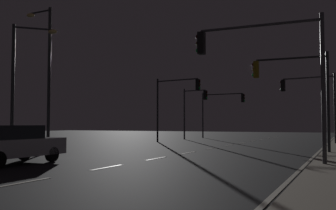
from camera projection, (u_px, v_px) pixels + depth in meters
The scene contains 12 objects.
ground_plane at pixel (192, 152), 21.73m from camera, with size 112.00×112.00×0.00m, color black.
lane_markings_center at pixel (212, 148), 24.89m from camera, with size 0.14×50.00×0.01m.
lane_edge_line at pixel (321, 150), 23.42m from camera, with size 0.14×53.00×0.01m.
car at pixel (11, 144), 15.27m from camera, with size 1.85×4.41×1.57m.
traffic_light_near_right at pixel (264, 59), 15.13m from camera, with size 5.12×0.47×5.71m.
traffic_light_mid_left at pixel (221, 105), 43.27m from camera, with size 5.15×0.46×5.28m.
traffic_light_far_center at pixel (310, 94), 30.07m from camera, with size 4.24×0.77×5.43m.
traffic_light_far_right at pixel (194, 104), 39.46m from camera, with size 2.83×0.60×5.36m.
traffic_light_overhead_east at pixel (293, 82), 20.81m from camera, with size 4.08×0.50×5.36m.
traffic_light_near_left at pixel (175, 96), 33.45m from camera, with size 4.47×0.81×5.75m.
street_lamp_far_end at pixel (46, 67), 21.81m from camera, with size 1.93×0.36×8.36m.
street_lamp_corner at pixel (21, 75), 20.18m from camera, with size 1.80×1.64×6.95m.
Camera 1 is at (8.14, -2.81, 1.63)m, focal length 40.45 mm.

